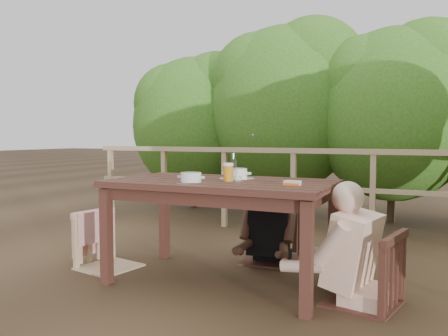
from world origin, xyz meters
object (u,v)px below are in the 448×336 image
at_px(diner_right, 369,205).
at_px(soup_far, 237,174).
at_px(butter_tub, 292,184).
at_px(woman, 273,199).
at_px(soup_near, 191,178).
at_px(chair_far, 272,205).
at_px(beer_glass, 228,173).
at_px(chair_right, 364,234).
at_px(tumbler, 238,182).
at_px(table, 221,232).
at_px(chair_left, 108,216).
at_px(bottle, 233,167).

distance_m(diner_right, soup_far, 1.10).
bearing_deg(soup_far, butter_tub, -29.59).
height_order(woman, soup_near, woman).
distance_m(chair_far, woman, 0.06).
relative_size(woman, beer_glass, 7.44).
xyz_separation_m(chair_right, soup_near, (-1.23, -0.19, 0.35)).
bearing_deg(woman, tumbler, 87.17).
relative_size(table, soup_near, 6.49).
xyz_separation_m(diner_right, soup_near, (-1.26, -0.19, 0.15)).
relative_size(chair_far, chair_right, 1.08).
relative_size(chair_left, chair_far, 0.88).
distance_m(chair_left, beer_glass, 1.20).
height_order(woman, butter_tub, woman).
bearing_deg(butter_tub, bottle, 165.30).
xyz_separation_m(chair_left, soup_near, (0.90, -0.14, 0.37)).
distance_m(chair_left, diner_right, 2.18).
height_order(woman, diner_right, diner_right).
relative_size(chair_far, tumbler, 14.45).
bearing_deg(bottle, soup_far, 100.74).
relative_size(chair_far, soup_near, 3.96).
distance_m(soup_far, butter_tub, 0.65).
bearing_deg(chair_right, table, -78.57).
distance_m(chair_left, woman, 1.48).
height_order(soup_near, tumbler, soup_near).
distance_m(woman, soup_near, 1.05).
height_order(chair_left, tumbler, chair_left).
bearing_deg(soup_near, table, 53.69).
relative_size(chair_right, soup_near, 3.67).
bearing_deg(chair_right, tumbler, -64.42).
bearing_deg(butter_tub, soup_far, 156.34).
distance_m(soup_near, tumbler, 0.39).
relative_size(chair_right, beer_glass, 6.26).
bearing_deg(tumbler, diner_right, 12.91).
height_order(soup_near, soup_far, soup_far).
distance_m(soup_far, beer_glass, 0.25).
xyz_separation_m(chair_right, bottle, (-1.02, 0.11, 0.42)).
bearing_deg(chair_far, soup_far, -110.51).
relative_size(woman, soup_near, 4.36).
xyz_separation_m(soup_near, beer_glass, (0.23, 0.18, 0.03)).
distance_m(diner_right, soup_near, 1.29).
xyz_separation_m(chair_far, diner_right, (0.94, -0.75, 0.17)).
distance_m(chair_right, bottle, 1.11).
bearing_deg(butter_tub, chair_left, -175.46).
bearing_deg(butter_tub, tumbler, -158.19).
height_order(soup_far, bottle, bottle).
bearing_deg(soup_far, table, -100.57).
height_order(woman, bottle, woman).
relative_size(diner_right, beer_glass, 8.92).
xyz_separation_m(chair_left, tumbler, (1.29, -0.15, 0.37)).
relative_size(chair_left, butter_tub, 8.22).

